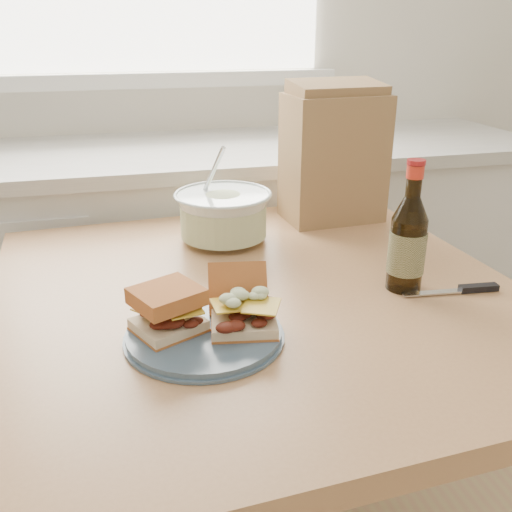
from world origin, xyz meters
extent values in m
cube|color=white|center=(0.00, 2.00, 1.35)|extent=(4.00, 0.02, 2.70)
cube|color=silver|center=(0.00, 1.70, 0.45)|extent=(2.40, 0.60, 0.90)
cube|color=silver|center=(0.00, 1.70, 0.92)|extent=(2.50, 0.64, 0.04)
cube|color=tan|center=(0.10, 0.85, 0.81)|extent=(1.05, 1.05, 0.04)
cube|color=tan|center=(-0.36, 1.26, 0.39)|extent=(0.07, 0.07, 0.78)
cube|color=tan|center=(0.52, 1.32, 0.39)|extent=(0.07, 0.07, 0.78)
cylinder|color=#475D73|center=(-0.03, 0.70, 0.84)|extent=(0.25, 0.25, 0.02)
cube|color=beige|center=(-0.09, 0.71, 0.85)|extent=(0.13, 0.13, 0.02)
cube|color=gold|center=(-0.09, 0.71, 0.89)|extent=(0.08, 0.08, 0.00)
cube|color=#B56530|center=(-0.09, 0.71, 0.91)|extent=(0.13, 0.13, 0.03)
cube|color=beige|center=(0.03, 0.69, 0.86)|extent=(0.12, 0.11, 0.02)
cube|color=gold|center=(0.03, 0.69, 0.89)|extent=(0.07, 0.07, 0.00)
cube|color=#B56530|center=(0.04, 0.75, 0.89)|extent=(0.11, 0.09, 0.09)
cone|color=white|center=(0.09, 1.13, 0.89)|extent=(0.22, 0.22, 0.11)
cylinder|color=silver|center=(0.09, 1.13, 0.88)|extent=(0.20, 0.20, 0.07)
torus|color=white|center=(0.09, 1.13, 0.94)|extent=(0.23, 0.23, 0.01)
cylinder|color=silver|center=(0.07, 1.16, 0.98)|extent=(0.06, 0.08, 0.15)
cylinder|color=black|center=(0.38, 0.79, 0.90)|extent=(0.07, 0.07, 0.14)
cone|color=black|center=(0.38, 0.79, 0.99)|extent=(0.07, 0.07, 0.04)
cylinder|color=black|center=(0.38, 0.79, 1.04)|extent=(0.03, 0.03, 0.06)
cylinder|color=red|center=(0.38, 0.79, 1.06)|extent=(0.03, 0.03, 0.02)
cylinder|color=#A41E21|center=(0.38, 0.79, 1.08)|extent=(0.03, 0.03, 0.01)
cylinder|color=#2E371B|center=(0.38, 0.79, 0.90)|extent=(0.07, 0.07, 0.08)
cube|color=silver|center=(0.42, 0.75, 0.83)|extent=(0.13, 0.03, 0.00)
cube|color=black|center=(0.51, 0.74, 0.84)|extent=(0.08, 0.03, 0.01)
cube|color=#9B714B|center=(0.40, 1.23, 0.99)|extent=(0.25, 0.17, 0.32)
camera|label=1|loc=(-0.15, -0.11, 1.31)|focal=40.00mm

